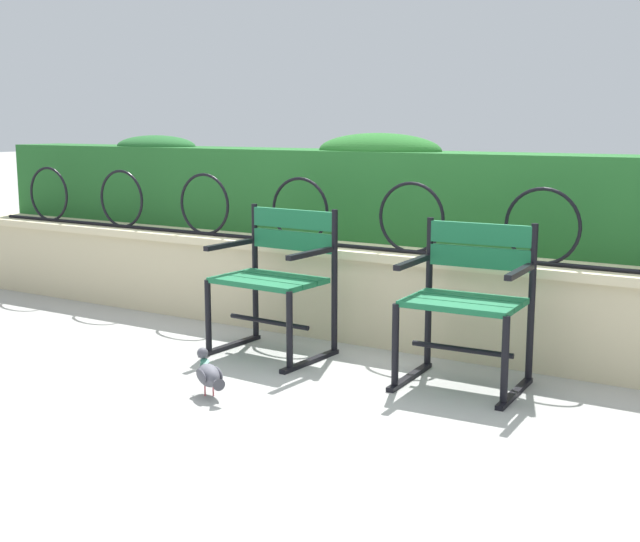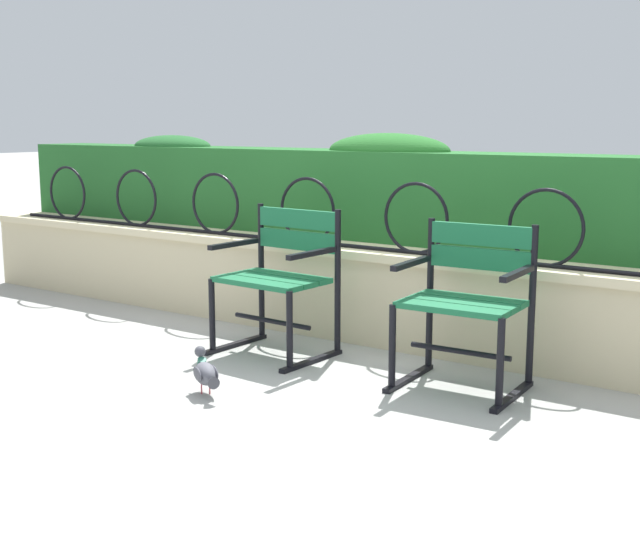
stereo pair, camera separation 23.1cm
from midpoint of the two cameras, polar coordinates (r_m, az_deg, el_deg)
ground_plane at (r=4.56m, az=0.97°, el=-6.95°), size 60.00×60.00×0.00m
stone_wall at (r=5.17m, az=6.07°, el=-1.67°), size 7.26×0.41×0.57m
iron_arch_fence at (r=5.11m, az=4.15°, el=3.54°), size 6.73×0.02×0.42m
hedge_row at (r=5.44m, az=8.31°, el=5.21°), size 7.12×0.46×0.69m
park_chair_left at (r=4.89m, az=-1.35°, el=-0.23°), size 0.65×0.55×0.84m
park_chair_right at (r=4.34m, az=11.38°, el=-1.81°), size 0.63×0.55×0.83m
pigeon_near_chairs at (r=4.22m, az=-6.15°, el=-6.82°), size 0.26×0.20×0.22m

